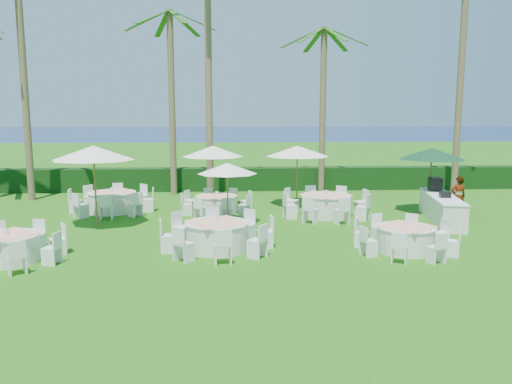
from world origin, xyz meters
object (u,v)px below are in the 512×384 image
umbrella_d (297,151)px  banquet_table_f (326,205)px  umbrella_green (432,154)px  staff_person (458,197)px  banquet_table_d (112,201)px  umbrella_a (94,153)px  banquet_table_b (217,235)px  umbrella_c (213,151)px  umbrella_b (227,168)px  banquet_table_a (8,247)px  banquet_table_c (406,238)px  buffet_table (441,207)px  banquet_table_e (217,204)px

umbrella_d → banquet_table_f: bearing=-69.8°
umbrella_green → staff_person: (0.82, -0.77, -1.62)m
banquet_table_d → umbrella_d: bearing=6.6°
umbrella_green → umbrella_a: bearing=-172.3°
banquet_table_b → umbrella_c: size_ratio=1.25×
umbrella_b → banquet_table_f: bearing=19.1°
banquet_table_f → banquet_table_a: bearing=-150.3°
banquet_table_c → banquet_table_f: 5.39m
umbrella_c → umbrella_green: bearing=-10.4°
umbrella_c → staff_person: size_ratio=1.67×
banquet_table_c → umbrella_c: 9.44m
banquet_table_b → banquet_table_f: banquet_table_f is taller
buffet_table → staff_person: bearing=36.3°
banquet_table_a → umbrella_green: bearing=22.9°
banquet_table_c → buffet_table: (2.84, 4.09, 0.13)m
umbrella_c → staff_person: umbrella_c is taller
umbrella_c → banquet_table_b: bearing=-87.6°
umbrella_b → umbrella_c: 3.38m
banquet_table_e → umbrella_a: 5.32m
banquet_table_b → umbrella_green: (8.49, 5.07, 1.98)m
banquet_table_c → banquet_table_a: bearing=-178.0°
banquet_table_f → buffet_table: buffet_table is taller
banquet_table_d → umbrella_green: 13.10m
banquet_table_c → buffet_table: size_ratio=0.68×
buffet_table → umbrella_d: bearing=145.6°
banquet_table_c → banquet_table_f: (-1.31, 5.23, 0.06)m
banquet_table_c → umbrella_a: umbrella_a is taller
umbrella_green → umbrella_d: bearing=159.5°
banquet_table_f → umbrella_green: (4.31, 0.35, 1.97)m
umbrella_b → umbrella_green: (8.18, 1.69, 0.36)m
banquet_table_a → buffet_table: bearing=17.7°
umbrella_a → banquet_table_c: bearing=-21.3°
banquet_table_b → banquet_table_c: 5.52m
umbrella_green → buffet_table: 2.42m
umbrella_d → umbrella_green: 5.49m
banquet_table_b → umbrella_green: bearing=30.8°
banquet_table_a → umbrella_a: 4.97m
banquet_table_b → banquet_table_f: bearing=48.4°
banquet_table_f → umbrella_green: size_ratio=1.30×
umbrella_green → banquet_table_c: bearing=-118.2°
umbrella_a → buffet_table: umbrella_a is taller
banquet_table_c → umbrella_green: (3.00, 5.58, 2.03)m
banquet_table_b → banquet_table_c: (5.49, -0.51, -0.05)m
banquet_table_f → buffet_table: size_ratio=0.80×
banquet_table_f → umbrella_c: bearing=156.3°
banquet_table_e → umbrella_b: (0.44, -2.26, 1.68)m
umbrella_b → staff_person: size_ratio=1.41×
buffet_table → staff_person: 1.25m
banquet_table_e → umbrella_green: size_ratio=1.09×
banquet_table_f → umbrella_b: bearing=-160.9°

